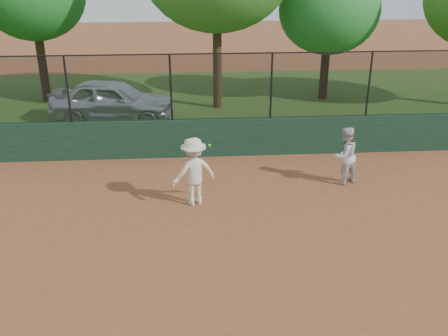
{
  "coord_description": "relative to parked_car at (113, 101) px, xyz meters",
  "views": [
    {
      "loc": [
        0.01,
        -8.55,
        5.84
      ],
      "look_at": [
        0.8,
        2.2,
        1.2
      ],
      "focal_mm": 40.0,
      "sensor_mm": 36.0,
      "label": 1
    }
  ],
  "objects": [
    {
      "name": "tree_3",
      "position": [
        8.72,
        2.61,
        2.91
      ],
      "size": [
        4.18,
        3.8,
        5.51
      ],
      "color": "#3D2414",
      "rests_on": "ground"
    },
    {
      "name": "player_second",
      "position": [
        7.02,
        -6.13,
        0.02
      ],
      "size": [
        0.97,
        0.9,
        1.61
      ],
      "primitive_type": "imported",
      "rotation": [
        0.0,
        0.0,
        3.62
      ],
      "color": "silver",
      "rests_on": "ground"
    },
    {
      "name": "grass_strip",
      "position": [
        2.82,
        2.15,
        -0.78
      ],
      "size": [
        36.0,
        12.0,
        0.01
      ],
      "primitive_type": "cube",
      "color": "#2C4F18",
      "rests_on": "ground"
    },
    {
      "name": "parked_car",
      "position": [
        0.0,
        0.0,
        0.0
      ],
      "size": [
        4.81,
        2.49,
        1.57
      ],
      "primitive_type": "imported",
      "rotation": [
        0.0,
        0.0,
        1.43
      ],
      "color": "silver",
      "rests_on": "ground"
    },
    {
      "name": "back_wall",
      "position": [
        2.82,
        -3.85,
        -0.18
      ],
      "size": [
        26.0,
        0.2,
        1.2
      ],
      "primitive_type": "cube",
      "color": "#1B3B27",
      "rests_on": "ground"
    },
    {
      "name": "ground",
      "position": [
        2.82,
        -9.85,
        -0.78
      ],
      "size": [
        80.0,
        80.0,
        0.0
      ],
      "primitive_type": "plane",
      "color": "brown",
      "rests_on": "ground"
    },
    {
      "name": "fence_assembly",
      "position": [
        2.8,
        -3.85,
        1.45
      ],
      "size": [
        26.0,
        0.06,
        2.0
      ],
      "color": "black",
      "rests_on": "back_wall"
    },
    {
      "name": "player_main",
      "position": [
        2.92,
        -7.06,
        0.09
      ],
      "size": [
        1.29,
        1.02,
        1.75
      ],
      "color": "beige",
      "rests_on": "ground"
    }
  ]
}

